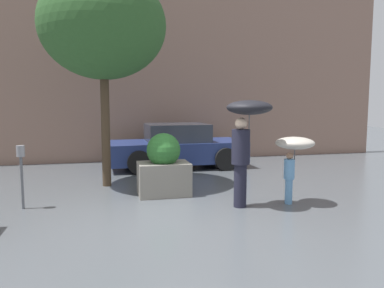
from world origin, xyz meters
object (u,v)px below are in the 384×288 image
Objects in this scene: planter_box at (164,167)px; street_tree at (103,26)px; parked_car_near at (177,147)px; parking_meter at (21,163)px; person_adult at (246,129)px; person_child at (294,149)px.

planter_box is 0.27× the size of street_tree.
parking_meter is at bearing 135.03° from parked_car_near.
planter_box is at bearing 9.25° from parking_meter.
parked_car_near is (-0.37, 4.54, -0.85)m from person_adult.
person_child is 0.32× the size of parked_car_near.
street_tree reaches higher than planter_box.
parked_car_near is at bearing 45.38° from street_tree.
person_adult is at bearing -176.23° from parked_car_near.
person_child is at bearing 38.20° from person_adult.
person_adult is at bearing -142.21° from person_child.
street_tree reaches higher than parking_meter.
person_adult is 1.70× the size of parking_meter.
person_adult is 0.41× the size of street_tree.
street_tree is (-1.15, 1.16, 3.03)m from planter_box.
person_child is at bearing -9.87° from parking_meter.
street_tree reaches higher than parked_car_near.
planter_box is 1.12× the size of parking_meter.
parked_car_near is 4.21m from street_tree.
street_tree is 4.15× the size of parking_meter.
parked_car_near is (0.92, 3.26, 0.02)m from planter_box.
parked_car_near reaches higher than person_child.
person_adult is 4.08m from parking_meter.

